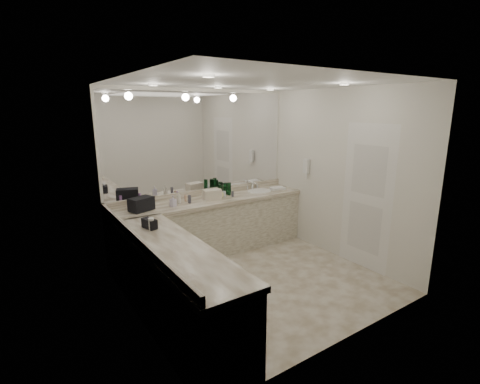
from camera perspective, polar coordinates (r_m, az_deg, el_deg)
floor at (r=4.91m, az=2.59°, el=-14.34°), size 3.20×3.20×0.00m
ceiling at (r=4.35m, az=2.97°, el=17.56°), size 3.20×3.20×0.00m
wall_back at (r=5.70m, az=-6.26°, el=3.41°), size 3.20×0.02×2.60m
wall_left at (r=3.75m, az=-17.28°, el=-2.43°), size 0.02×3.00×2.60m
wall_right at (r=5.54m, az=16.20°, el=2.66°), size 0.02×3.00×2.60m
vanity_back_base at (r=5.67m, az=-4.61°, el=-5.82°), size 3.20×0.60×0.84m
vanity_back_top at (r=5.53m, az=-4.65°, el=-1.44°), size 3.20×0.64×0.06m
vanity_left_base at (r=3.91m, az=-10.66°, el=-15.33°), size 0.60×2.40×0.84m
vanity_left_top at (r=3.72m, az=-10.82°, el=-9.20°), size 0.64×2.42×0.06m
backsplash_back at (r=5.76m, az=-6.08°, el=-0.05°), size 3.20×0.04×0.10m
backsplash_left at (r=3.86m, az=-16.63°, el=-7.38°), size 0.04×3.00×0.10m
mirror_back at (r=5.63m, az=-6.32°, el=8.16°), size 3.12×0.01×1.55m
mirror_left at (r=3.66m, az=-17.62°, el=4.77°), size 0.01×2.92×1.55m
sink at (r=6.03m, az=3.19°, el=0.10°), size 0.44×0.44×0.03m
faucet at (r=6.18m, az=2.03°, el=1.15°), size 0.24×0.16×0.14m
wall_phone at (r=5.96m, az=10.82°, el=4.18°), size 0.06×0.10×0.24m
door at (r=5.28m, az=20.06°, el=-0.92°), size 0.02×0.82×2.10m
black_toiletry_bag at (r=5.03m, az=-15.88°, el=-1.98°), size 0.37×0.30×0.18m
black_bag_spill at (r=4.29m, az=-14.64°, el=-5.06°), size 0.14×0.22×0.11m
cream_cosmetic_case at (r=5.49m, az=-4.60°, el=-0.37°), size 0.29×0.21×0.16m
hand_towel at (r=6.18m, az=6.18°, el=0.60°), size 0.28×0.21×0.04m
lotion_left at (r=4.22m, az=-14.35°, el=-5.07°), size 0.07×0.07×0.15m
soap_bottle_a at (r=5.29m, az=-10.02°, el=-0.92°), size 0.09×0.09×0.18m
soap_bottle_b at (r=5.15m, az=-10.94°, el=-1.46°), size 0.10×0.10×0.17m
soap_bottle_c at (r=5.55m, az=-3.28°, el=-0.19°), size 0.14×0.14×0.16m
green_bottle_0 at (r=5.76m, az=-3.16°, el=0.57°), size 0.07×0.07×0.21m
green_bottle_1 at (r=5.74m, az=-3.27°, el=0.59°), size 0.06×0.06×0.22m
green_bottle_2 at (r=5.73m, az=-1.78°, el=0.51°), size 0.06×0.06×0.21m
green_bottle_3 at (r=5.64m, az=-3.37°, el=0.26°), size 0.06×0.06×0.20m
green_bottle_4 at (r=5.79m, az=-2.42°, el=0.56°), size 0.07×0.07×0.19m
amenity_bottle_0 at (r=5.63m, az=-1.22°, el=-0.32°), size 0.04×0.04×0.09m
amenity_bottle_1 at (r=5.07m, az=-17.40°, el=-2.38°), size 0.04×0.04×0.12m
amenity_bottle_2 at (r=5.68m, az=-3.14°, el=-0.22°), size 0.04×0.04×0.09m
amenity_bottle_3 at (r=5.16m, az=-14.39°, el=-1.93°), size 0.05×0.05×0.11m
amenity_bottle_4 at (r=5.64m, az=-2.63°, el=-0.32°), size 0.06×0.06×0.09m
amenity_bottle_5 at (r=5.42m, az=-8.92°, el=-1.00°), size 0.04×0.04×0.10m
amenity_bottle_6 at (r=5.30m, az=-8.28°, el=-1.18°), size 0.05×0.05×0.12m
amenity_bottle_7 at (r=5.47m, az=-8.92°, el=-0.96°), size 0.04×0.04×0.08m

